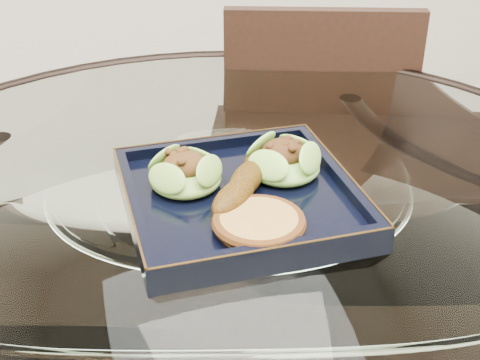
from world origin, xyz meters
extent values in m
cylinder|color=white|center=(0.00, 0.00, 0.76)|extent=(1.10, 1.10, 0.01)
torus|color=black|center=(0.00, 0.00, 0.76)|extent=(1.13, 1.13, 0.02)
cylinder|color=black|center=(0.28, 0.28, 0.38)|extent=(0.04, 0.04, 0.75)
cylinder|color=black|center=(-0.28, 0.28, 0.38)|extent=(0.04, 0.04, 0.75)
cube|color=black|center=(0.23, 0.25, 0.42)|extent=(0.47, 0.47, 0.04)
cube|color=black|center=(0.28, 0.41, 0.67)|extent=(0.35, 0.13, 0.41)
cylinder|color=black|center=(0.13, 0.45, 0.20)|extent=(0.03, 0.03, 0.40)
cylinder|color=black|center=(0.43, 0.36, 0.20)|extent=(0.03, 0.03, 0.40)
cube|color=black|center=(0.01, -0.01, 0.77)|extent=(0.27, 0.27, 0.02)
ellipsoid|color=#5A912A|center=(-0.05, 0.03, 0.80)|extent=(0.11, 0.11, 0.03)
ellipsoid|color=#5D972C|center=(0.08, 0.03, 0.80)|extent=(0.12, 0.12, 0.03)
ellipsoid|color=#663F0A|center=(0.02, 0.00, 0.80)|extent=(0.12, 0.16, 0.03)
cylinder|color=gold|center=(0.01, -0.09, 0.79)|extent=(0.11, 0.11, 0.02)
camera|label=1|loc=(-0.17, -0.67, 1.20)|focal=50.00mm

